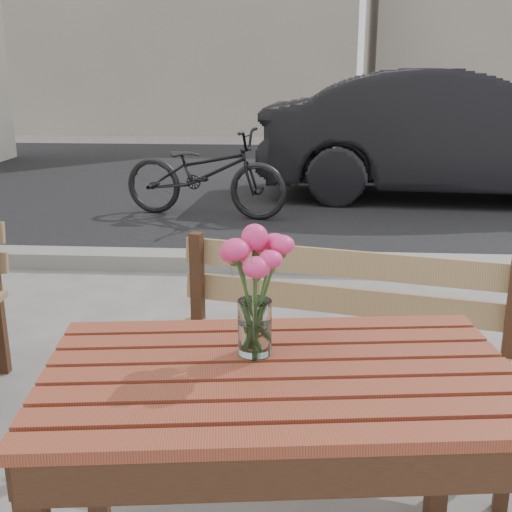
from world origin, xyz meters
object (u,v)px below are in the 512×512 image
(main_vase, at_px, (255,275))
(main_table, at_px, (279,412))
(parked_car, at_px, (457,135))
(bicycle, at_px, (205,173))

(main_vase, bearing_deg, main_table, -52.29)
(parked_car, relative_size, bicycle, 2.59)
(main_vase, distance_m, bicycle, 4.98)
(main_table, height_order, bicycle, bicycle)
(main_vase, relative_size, parked_car, 0.08)
(parked_car, height_order, bicycle, parked_car)
(bicycle, bearing_deg, parked_car, -55.84)
(main_vase, relative_size, bicycle, 0.21)
(main_vase, height_order, bicycle, main_vase)
(main_table, bearing_deg, parked_car, 66.34)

